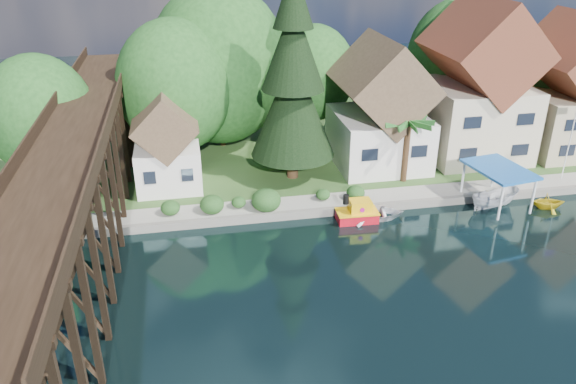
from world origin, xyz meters
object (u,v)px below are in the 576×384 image
house_right (570,94)px  boat_yellow (548,200)px  flagpole (573,133)px  house_left (380,112)px  conifer (293,82)px  boat_white_a (374,212)px  tugboat (358,213)px  house_center (477,91)px  boat_canopy (496,191)px  palm_tree (409,125)px  trestle_bridge (81,184)px  shed (167,147)px

house_right → boat_yellow: 13.64m
house_right → flagpole: bearing=-121.7°
house_left → conifer: bearing=-168.5°
house_left → boat_white_a: (-3.21, -8.95, -4.68)m
conifer → boat_white_a: conifer is taller
flagpole → tugboat: 19.30m
house_left → house_center: size_ratio=0.79×
house_right → flagpole: house_right is taller
boat_white_a → house_left: bearing=-11.1°
conifer → tugboat: bearing=-66.3°
boat_canopy → boat_white_a: bearing=179.0°
palm_tree → boat_canopy: size_ratio=1.00×
trestle_bridge → tugboat: (18.41, 1.64, -4.69)m
trestle_bridge → conifer: 17.96m
boat_canopy → flagpole: bearing=19.7°
house_center → house_left: bearing=-176.8°
shed → palm_tree: shed is taller
house_center → conifer: conifer is taller
trestle_bridge → conifer: size_ratio=2.63×
house_left → house_right: house_right is taller
flagpole → boat_white_a: flagpole is taller
house_right → shed: (-36.00, -1.50, -1.95)m
trestle_bridge → boat_yellow: (33.27, 0.82, -4.68)m
house_left → trestle_bridge: bearing=-154.8°
boat_white_a → tugboat: bearing=108.5°
trestle_bridge → boat_yellow: size_ratio=17.36×
trestle_bridge → shed: trestle_bridge is taller
boat_canopy → conifer: bearing=152.2°
shed → boat_yellow: size_ratio=3.08×
palm_tree → boat_canopy: palm_tree is taller
conifer → flagpole: conifer is taller
palm_tree → boat_yellow: bearing=-32.1°
house_left → shed: size_ratio=1.40×
trestle_bridge → boat_canopy: (29.33, 1.71, -3.94)m
tugboat → house_right: bearing=22.1°
trestle_bridge → house_center: (32.00, 11.33, 1.07)m
flagpole → boat_canopy: size_ratio=1.19×
trestle_bridge → boat_yellow: bearing=1.4°
flagpole → tugboat: size_ratio=2.15×
palm_tree → house_right: bearing=13.6°
house_left → boat_canopy: (6.33, -9.12, -3.73)m
shed → conifer: bearing=-0.6°
palm_tree → tugboat: (-5.51, -5.05, -4.72)m
conifer → palm_tree: 9.74m
house_center → boat_yellow: house_center is taller
conifer → boat_canopy: 17.63m
house_right → tugboat: 24.92m
house_left → boat_yellow: bearing=-44.3°
conifer → flagpole: bearing=-12.1°
house_right → shed: house_right is taller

